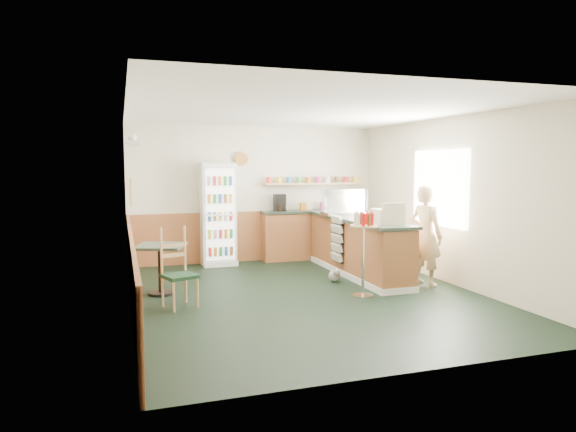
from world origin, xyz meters
name	(u,v)px	position (x,y,z in m)	size (l,w,h in m)	color
ground	(306,295)	(0.00, 0.00, 0.00)	(6.00, 6.00, 0.00)	black
room_envelope	(277,191)	(-0.23, 0.73, 1.52)	(5.04, 6.02, 2.72)	beige
service_counter	(357,249)	(1.35, 1.07, 0.46)	(0.68, 3.01, 1.01)	#955930
back_counter	(314,232)	(1.19, 2.80, 0.55)	(2.24, 0.42, 1.69)	#955930
drinks_fridge	(218,214)	(-0.81, 2.74, 0.98)	(0.65, 0.54, 1.97)	white
display_case	(344,203)	(1.35, 1.66, 1.24)	(0.81, 0.42, 0.46)	silver
cash_register	(387,217)	(1.35, 0.04, 1.13)	(0.41, 0.43, 0.24)	beige
shopkeeper	(426,235)	(2.05, 0.03, 0.81)	(0.54, 0.39, 1.61)	tan
condiment_stand	(363,240)	(0.77, -0.32, 0.84)	(0.40, 0.40, 1.23)	silver
newspaper_rack	(337,239)	(0.99, 1.16, 0.64)	(0.09, 0.41, 0.82)	black
cafe_table	(160,259)	(-2.05, 0.73, 0.53)	(0.87, 0.87, 0.75)	black
cafe_chair	(179,265)	(-1.86, 0.00, 0.57)	(0.52, 0.52, 1.09)	black
dog_doorstop	(335,275)	(0.74, 0.67, 0.11)	(0.20, 0.26, 0.24)	gray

